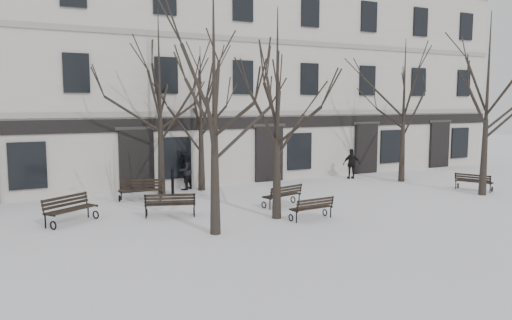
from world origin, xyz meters
TOP-DOWN VIEW (x-y plane):
  - ground at (0.00, 0.00)m, footprint 100.00×100.00m
  - building at (0.00, 12.96)m, footprint 40.40×10.20m
  - tree_1 at (-3.21, -0.68)m, footprint 5.67×5.67m
  - tree_2 at (-0.41, 0.31)m, footprint 5.18×5.18m
  - tree_3 at (10.08, -0.01)m, footprint 5.66×5.66m
  - tree_4 at (-2.66, 6.86)m, footprint 5.76×5.76m
  - tree_5 at (-0.67, 7.00)m, footprint 4.70×4.70m
  - tree_6 at (9.68, 4.64)m, footprint 5.18×5.18m
  - bench_0 at (-7.09, 2.94)m, footprint 1.94×1.59m
  - bench_1 at (-3.74, 2.24)m, footprint 1.90×1.20m
  - bench_2 at (0.59, -0.47)m, footprint 1.66×0.71m
  - bench_3 at (-3.88, 5.85)m, footprint 1.87×1.29m
  - bench_4 at (0.84, 1.98)m, footprint 1.81×1.02m
  - bench_5 at (10.63, 0.92)m, footprint 1.16×1.71m
  - bollard_a at (-2.30, 6.38)m, footprint 0.15×0.15m
  - bollard_b at (3.50, 6.81)m, footprint 0.14×0.14m
  - pedestrian_b at (-1.35, 7.49)m, footprint 1.13×1.09m
  - pedestrian_c at (7.91, 6.59)m, footprint 1.04×0.68m

SIDE VIEW (x-z plane):
  - ground at x=0.00m, z-range 0.00..0.00m
  - pedestrian_b at x=-1.35m, z-range -0.91..0.91m
  - pedestrian_c at x=7.91m, z-range -0.82..0.82m
  - bench_2 at x=0.59m, z-range 0.04..0.85m
  - bench_5 at x=10.63m, z-range 0.04..0.86m
  - bench_4 at x=0.84m, z-range 0.04..0.91m
  - bench_3 at x=-3.88m, z-range 0.04..0.94m
  - bench_1 at x=-3.74m, z-range 0.04..0.95m
  - bench_0 at x=-7.09m, z-range 0.04..1.00m
  - bollard_b at x=3.50m, z-range 0.04..1.09m
  - bollard_a at x=-2.30m, z-range 0.04..1.23m
  - tree_5 at x=-0.67m, z-range 0.84..7.56m
  - tree_6 at x=9.68m, z-range 0.92..8.32m
  - tree_2 at x=-0.41m, z-range 0.92..8.32m
  - tree_3 at x=10.08m, z-range 1.01..9.09m
  - tree_1 at x=-3.21m, z-range 1.01..9.11m
  - tree_4 at x=-2.66m, z-range 1.03..9.25m
  - building at x=0.00m, z-range -0.18..11.22m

